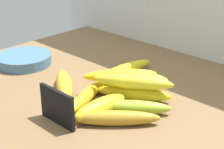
{
  "coord_description": "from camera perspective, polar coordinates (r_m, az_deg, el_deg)",
  "views": [
    {
      "loc": [
        55.71,
        -62.86,
        45.91
      ],
      "look_at": [
        -3.39,
        -0.49,
        8.0
      ],
      "focal_mm": 57.05,
      "sensor_mm": 36.0,
      "label": 1
    }
  ],
  "objects": [
    {
      "name": "counter_top",
      "position": [
        0.95,
        1.69,
        -4.07
      ],
      "size": [
        110.0,
        76.0,
        3.0
      ],
      "primitive_type": "cube",
      "color": "brown",
      "rests_on": "ground"
    },
    {
      "name": "chalkboard_sign",
      "position": [
        0.81,
        -8.73,
        -5.35
      ],
      "size": [
        11.0,
        1.8,
        8.4
      ],
      "color": "black",
      "rests_on": "counter_top"
    },
    {
      "name": "fruit_bowl",
      "position": [
        1.17,
        -13.91,
        2.37
      ],
      "size": [
        17.22,
        17.22,
        3.17
      ],
      "primitive_type": "cylinder",
      "color": "#466E8F",
      "rests_on": "counter_top"
    },
    {
      "name": "banana_0",
      "position": [
        0.84,
        -1.85,
        -5.27
      ],
      "size": [
        5.3,
        15.59,
        4.4
      ],
      "primitive_type": "ellipsoid",
      "rotation": [
        0.0,
        0.0,
        4.65
      ],
      "color": "yellow",
      "rests_on": "counter_top"
    },
    {
      "name": "banana_1",
      "position": [
        0.85,
        3.01,
        -5.23
      ],
      "size": [
        17.32,
        14.82,
        3.47
      ],
      "primitive_type": "ellipsoid",
      "rotation": [
        0.0,
        0.0,
        0.67
      ],
      "color": "#98BD2D",
      "rests_on": "counter_top"
    },
    {
      "name": "banana_2",
      "position": [
        1.0,
        2.08,
        -0.41
      ],
      "size": [
        15.26,
        13.33,
        3.57
      ],
      "primitive_type": "ellipsoid",
      "rotation": [
        0.0,
        0.0,
        5.6
      ],
      "color": "yellow",
      "rests_on": "counter_top"
    },
    {
      "name": "banana_3",
      "position": [
        1.06,
        2.13,
        0.84
      ],
      "size": [
        5.51,
        20.79,
        3.3
      ],
      "primitive_type": "ellipsoid",
      "rotation": [
        0.0,
        0.0,
        1.46
      ],
      "color": "yellow",
      "rests_on": "counter_top"
    },
    {
      "name": "banana_4",
      "position": [
        0.92,
        3.67,
        -2.93
      ],
      "size": [
        18.71,
        12.85,
        3.61
      ],
      "primitive_type": "ellipsoid",
      "rotation": [
        0.0,
        0.0,
        3.66
      ],
      "color": "yellow",
      "rests_on": "counter_top"
    },
    {
      "name": "banana_5",
      "position": [
        0.96,
        -7.66,
        -1.57
      ],
      "size": [
        16.91,
        13.78,
        4.21
      ],
      "primitive_type": "ellipsoid",
      "rotation": [
        0.0,
        0.0,
        5.66
      ],
      "color": "gold",
      "rests_on": "counter_top"
    },
    {
      "name": "banana_6",
      "position": [
        0.94,
        1.57,
        -2.31
      ],
      "size": [
        17.92,
        12.22,
        3.24
      ],
      "primitive_type": "ellipsoid",
      "rotation": [
        0.0,
        0.0,
        0.52
      ],
      "color": "yellow",
      "rests_on": "counter_top"
    },
    {
      "name": "banana_7",
      "position": [
        0.9,
        -4.23,
        -3.56
      ],
      "size": [
        9.47,
        17.27,
        3.28
      ],
      "primitive_type": "ellipsoid",
      "rotation": [
        0.0,
        0.0,
        5.09
      ],
      "color": "yellow",
      "rests_on": "counter_top"
    },
    {
      "name": "banana_8",
      "position": [
        0.8,
        0.49,
        -6.98
      ],
      "size": [
        17.26,
        16.66,
        3.49
      ],
      "primitive_type": "ellipsoid",
      "rotation": [
        0.0,
        0.0,
        3.9
      ],
      "color": "#AE8523",
      "rests_on": "counter_top"
    },
    {
      "name": "banana_9",
      "position": [
        0.94,
        1.36,
        -0.11
      ],
      "size": [
        15.35,
        17.08,
        3.38
      ],
      "primitive_type": "ellipsoid",
      "rotation": [
        0.0,
        0.0,
        0.86
      ],
      "color": "yellow",
      "rests_on": "banana_6"
    },
    {
      "name": "banana_10",
      "position": [
        0.89,
        3.4,
        -1.17
      ],
      "size": [
        19.25,
        13.81,
        3.69
      ],
      "primitive_type": "ellipsoid",
      "rotation": [
        0.0,
        0.0,
        3.69
      ],
      "color": "yellow",
      "rests_on": "banana_4"
    },
    {
      "name": "banana_11",
      "position": [
        0.91,
        3.96,
        -0.54
      ],
      "size": [
        16.05,
        11.06,
        3.74
      ],
      "primitive_type": "ellipsoid",
      "rotation": [
        0.0,
        0.0,
        3.64
      ],
      "color": "yellow",
      "rests_on": "banana_4"
    }
  ]
}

